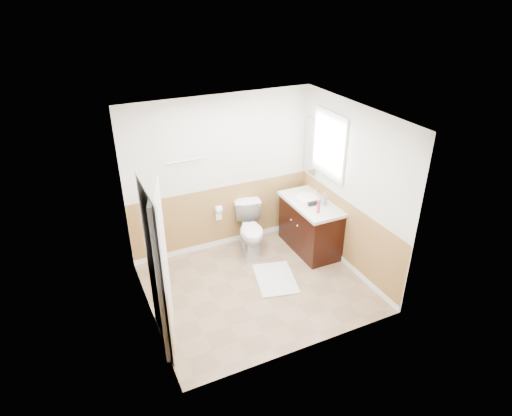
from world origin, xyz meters
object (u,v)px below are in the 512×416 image
bath_mat (275,279)px  toilet (251,229)px  soap_dispenser (324,199)px  vanity_cabinet (310,227)px  lotion_bottle (319,206)px

bath_mat → toilet: bearing=90.0°
bath_mat → soap_dispenser: 1.43m
toilet → soap_dispenser: 1.25m
toilet → vanity_cabinet: (0.89, -0.35, 0.01)m
vanity_cabinet → lotion_bottle: 0.66m
vanity_cabinet → bath_mat: bearing=-149.8°
toilet → vanity_cabinet: size_ratio=0.71×
bath_mat → vanity_cabinet: size_ratio=0.73×
vanity_cabinet → lotion_bottle: lotion_bottle is taller
toilet → soap_dispenser: size_ratio=4.26×
toilet → lotion_bottle: 1.19m
toilet → bath_mat: size_ratio=0.97×
vanity_cabinet → lotion_bottle: (-0.10, -0.34, 0.56)m
bath_mat → lotion_bottle: (0.79, 0.18, 0.95)m
toilet → vanity_cabinet: bearing=-7.5°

